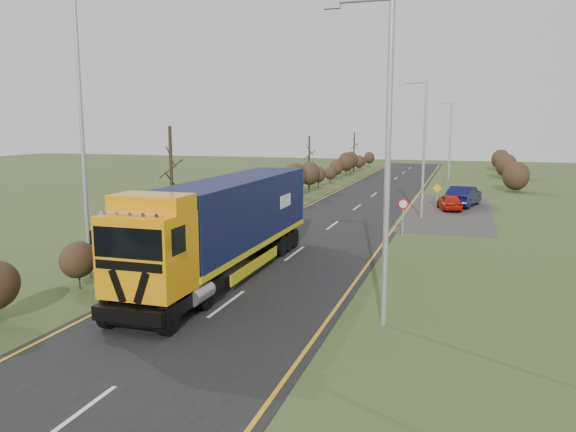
{
  "coord_description": "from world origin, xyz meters",
  "views": [
    {
      "loc": [
        7.63,
        -21.06,
        6.11
      ],
      "look_at": [
        -0.35,
        4.04,
        1.82
      ],
      "focal_mm": 35.0,
      "sensor_mm": 36.0,
      "label": 1
    }
  ],
  "objects_px": {
    "lorry": "(226,221)",
    "speed_sign": "(403,210)",
    "car_red_hatchback": "(449,202)",
    "streetlight_near": "(384,148)",
    "car_blue_sedan": "(464,196)"
  },
  "relations": [
    {
      "from": "streetlight_near",
      "to": "speed_sign",
      "type": "height_order",
      "value": "streetlight_near"
    },
    {
      "from": "car_blue_sedan",
      "to": "speed_sign",
      "type": "relative_size",
      "value": 2.25
    },
    {
      "from": "streetlight_near",
      "to": "speed_sign",
      "type": "distance_m",
      "value": 14.84
    },
    {
      "from": "car_red_hatchback",
      "to": "speed_sign",
      "type": "bearing_deg",
      "value": 65.39
    },
    {
      "from": "car_red_hatchback",
      "to": "car_blue_sedan",
      "type": "xyz_separation_m",
      "value": [
        0.96,
        2.29,
        0.19
      ]
    },
    {
      "from": "car_blue_sedan",
      "to": "speed_sign",
      "type": "distance_m",
      "value": 13.5
    },
    {
      "from": "car_red_hatchback",
      "to": "speed_sign",
      "type": "height_order",
      "value": "speed_sign"
    },
    {
      "from": "lorry",
      "to": "speed_sign",
      "type": "distance_m",
      "value": 12.1
    },
    {
      "from": "streetlight_near",
      "to": "speed_sign",
      "type": "xyz_separation_m",
      "value": [
        -0.85,
        14.27,
        -3.97
      ]
    },
    {
      "from": "lorry",
      "to": "car_blue_sedan",
      "type": "xyz_separation_m",
      "value": [
        9.03,
        23.65,
        -1.5
      ]
    },
    {
      "from": "car_red_hatchback",
      "to": "car_blue_sedan",
      "type": "bearing_deg",
      "value": -126.16
    },
    {
      "from": "car_blue_sedan",
      "to": "streetlight_near",
      "type": "distance_m",
      "value": 27.88
    },
    {
      "from": "lorry",
      "to": "speed_sign",
      "type": "bearing_deg",
      "value": 60.33
    },
    {
      "from": "lorry",
      "to": "speed_sign",
      "type": "relative_size",
      "value": 6.86
    },
    {
      "from": "car_red_hatchback",
      "to": "streetlight_near",
      "type": "distance_m",
      "value": 25.6
    }
  ]
}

